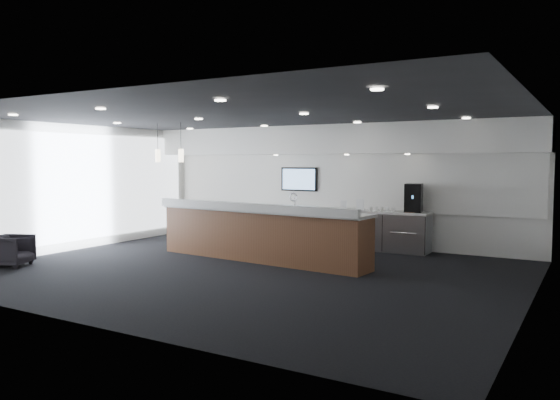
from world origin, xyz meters
The scene contains 23 objects.
ground centered at (0.00, 0.00, 0.00)m, with size 10.00×10.00×0.00m, color black.
ceiling centered at (0.00, 0.00, 3.00)m, with size 10.00×8.00×0.02m, color black.
back_wall centered at (0.00, 4.00, 1.50)m, with size 10.00×0.02×3.00m, color white.
left_wall centered at (-5.00, 0.00, 1.50)m, with size 0.02×8.00×3.00m, color white.
right_wall centered at (5.00, 0.00, 1.50)m, with size 0.02×8.00×3.00m, color white.
soffit_bulkhead centered at (0.00, 3.55, 2.65)m, with size 10.00×0.90×0.70m, color white.
alcove_panel centered at (0.00, 3.97, 1.60)m, with size 9.80×0.06×1.40m, color white.
window_blinds_wall centered at (-4.96, 0.00, 1.50)m, with size 0.04×7.36×2.55m, color #ADC0D0.
back_credenza centered at (0.00, 3.64, 0.48)m, with size 5.06×0.66×0.95m.
wall_tv centered at (-1.00, 3.91, 1.65)m, with size 1.05×0.08×0.62m.
pendant_left centered at (-2.40, 0.80, 2.25)m, with size 0.12×0.12×0.30m, color #FFEEC6.
pendant_right centered at (-3.10, 0.80, 2.25)m, with size 0.12×0.12×0.30m, color #FFEEC6.
ceiling_can_lights centered at (0.00, 0.00, 2.97)m, with size 7.00×5.00×0.02m, color white, non-canonical shape.
service_counter centered at (-0.40, 1.04, 0.58)m, with size 5.16×1.30×1.49m.
coffee_machine centered at (2.13, 3.65, 1.28)m, with size 0.43×0.53×0.66m.
info_sign_left centered at (0.43, 3.56, 1.06)m, with size 0.16×0.02×0.21m, color white.
info_sign_right centered at (0.88, 3.50, 1.08)m, with size 0.20×0.02×0.26m, color white.
armchair centered at (-4.40, -2.04, 0.32)m, with size 0.68×0.70×0.64m, color black.
cup_0 centered at (1.68, 3.55, 1.00)m, with size 0.11×0.11×0.10m, color white.
cup_1 centered at (1.54, 3.55, 1.00)m, with size 0.11×0.11×0.10m, color white.
cup_2 centered at (1.40, 3.55, 1.00)m, with size 0.11×0.11×0.10m, color white.
cup_3 centered at (1.26, 3.55, 1.00)m, with size 0.11×0.11×0.10m, color white.
cup_4 centered at (1.12, 3.55, 1.00)m, with size 0.11×0.11×0.10m, color white.
Camera 1 is at (5.81, -8.71, 2.12)m, focal length 35.00 mm.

